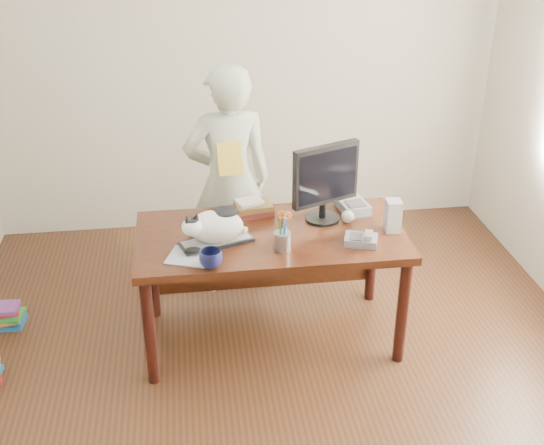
{
  "coord_description": "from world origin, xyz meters",
  "views": [
    {
      "loc": [
        -0.47,
        -2.94,
        2.68
      ],
      "look_at": [
        0.0,
        0.55,
        0.85
      ],
      "focal_mm": 45.0,
      "sensor_mm": 36.0,
      "label": 1
    }
  ],
  "objects_px": {
    "monitor": "(325,179)",
    "mouse": "(193,251)",
    "desk": "(269,249)",
    "phone": "(362,239)",
    "pen_cup": "(283,239)",
    "keyboard": "(216,242)",
    "book_stack": "(252,208)",
    "baseball": "(348,217)",
    "person": "(229,182)",
    "book_pile_b": "(5,316)",
    "coffee_mug": "(211,259)",
    "calculator": "(353,206)",
    "cat": "(214,226)",
    "speaker": "(393,216)"
  },
  "relations": [
    {
      "from": "coffee_mug",
      "to": "calculator",
      "type": "xyz_separation_m",
      "value": [
        0.93,
        0.57,
        -0.02
      ]
    },
    {
      "from": "person",
      "to": "book_pile_b",
      "type": "bearing_deg",
      "value": 3.92
    },
    {
      "from": "coffee_mug",
      "to": "person",
      "type": "xyz_separation_m",
      "value": [
        0.17,
        0.98,
        0.01
      ]
    },
    {
      "from": "person",
      "to": "calculator",
      "type": "bearing_deg",
      "value": 144.51
    },
    {
      "from": "desk",
      "to": "person",
      "type": "distance_m",
      "value": 0.64
    },
    {
      "from": "desk",
      "to": "monitor",
      "type": "distance_m",
      "value": 0.55
    },
    {
      "from": "calculator",
      "to": "book_pile_b",
      "type": "bearing_deg",
      "value": 168.04
    },
    {
      "from": "calculator",
      "to": "person",
      "type": "xyz_separation_m",
      "value": [
        -0.76,
        0.41,
        0.03
      ]
    },
    {
      "from": "monitor",
      "to": "book_pile_b",
      "type": "bearing_deg",
      "value": 151.87
    },
    {
      "from": "book_pile_b",
      "to": "coffee_mug",
      "type": "bearing_deg",
      "value": -26.98
    },
    {
      "from": "phone",
      "to": "keyboard",
      "type": "bearing_deg",
      "value": -169.72
    },
    {
      "from": "coffee_mug",
      "to": "book_stack",
      "type": "distance_m",
      "value": 0.68
    },
    {
      "from": "coffee_mug",
      "to": "person",
      "type": "height_order",
      "value": "person"
    },
    {
      "from": "desk",
      "to": "phone",
      "type": "xyz_separation_m",
      "value": [
        0.5,
        -0.27,
        0.18
      ]
    },
    {
      "from": "desk",
      "to": "phone",
      "type": "relative_size",
      "value": 7.34
    },
    {
      "from": "pen_cup",
      "to": "book_stack",
      "type": "bearing_deg",
      "value": 104.58
    },
    {
      "from": "speaker",
      "to": "baseball",
      "type": "distance_m",
      "value": 0.28
    },
    {
      "from": "phone",
      "to": "book_pile_b",
      "type": "distance_m",
      "value": 2.4
    },
    {
      "from": "pen_cup",
      "to": "book_stack",
      "type": "height_order",
      "value": "pen_cup"
    },
    {
      "from": "coffee_mug",
      "to": "speaker",
      "type": "height_order",
      "value": "speaker"
    },
    {
      "from": "person",
      "to": "book_pile_b",
      "type": "relative_size",
      "value": 6.29
    },
    {
      "from": "pen_cup",
      "to": "speaker",
      "type": "xyz_separation_m",
      "value": [
        0.68,
        0.14,
        0.03
      ]
    },
    {
      "from": "book_pile_b",
      "to": "mouse",
      "type": "bearing_deg",
      "value": -23.33
    },
    {
      "from": "cat",
      "to": "speaker",
      "type": "xyz_separation_m",
      "value": [
        1.07,
        0.03,
        -0.02
      ]
    },
    {
      "from": "pen_cup",
      "to": "keyboard",
      "type": "bearing_deg",
      "value": 162.16
    },
    {
      "from": "coffee_mug",
      "to": "book_stack",
      "type": "xyz_separation_m",
      "value": [
        0.29,
        0.61,
        -0.01
      ]
    },
    {
      "from": "phone",
      "to": "person",
      "type": "bearing_deg",
      "value": 148.16
    },
    {
      "from": "book_stack",
      "to": "person",
      "type": "bearing_deg",
      "value": 96.63
    },
    {
      "from": "cat",
      "to": "monitor",
      "type": "height_order",
      "value": "monitor"
    },
    {
      "from": "monitor",
      "to": "mouse",
      "type": "relative_size",
      "value": 4.01
    },
    {
      "from": "book_stack",
      "to": "baseball",
      "type": "bearing_deg",
      "value": -30.51
    },
    {
      "from": "desk",
      "to": "cat",
      "type": "relative_size",
      "value": 4.01
    },
    {
      "from": "mouse",
      "to": "baseball",
      "type": "distance_m",
      "value": 0.99
    },
    {
      "from": "baseball",
      "to": "book_pile_b",
      "type": "height_order",
      "value": "baseball"
    },
    {
      "from": "monitor",
      "to": "coffee_mug",
      "type": "height_order",
      "value": "monitor"
    },
    {
      "from": "person",
      "to": "book_pile_b",
      "type": "xyz_separation_m",
      "value": [
        -1.52,
        -0.3,
        -0.74
      ]
    },
    {
      "from": "mouse",
      "to": "coffee_mug",
      "type": "distance_m",
      "value": 0.17
    },
    {
      "from": "cat",
      "to": "speaker",
      "type": "distance_m",
      "value": 1.07
    },
    {
      "from": "cat",
      "to": "monitor",
      "type": "distance_m",
      "value": 0.73
    },
    {
      "from": "desk",
      "to": "pen_cup",
      "type": "distance_m",
      "value": 0.35
    },
    {
      "from": "pen_cup",
      "to": "mouse",
      "type": "height_order",
      "value": "pen_cup"
    },
    {
      "from": "mouse",
      "to": "baseball",
      "type": "bearing_deg",
      "value": 35.16
    },
    {
      "from": "book_stack",
      "to": "calculator",
      "type": "distance_m",
      "value": 0.64
    },
    {
      "from": "monitor",
      "to": "book_stack",
      "type": "distance_m",
      "value": 0.52
    },
    {
      "from": "keyboard",
      "to": "book_pile_b",
      "type": "height_order",
      "value": "keyboard"
    },
    {
      "from": "book_pile_b",
      "to": "speaker",
      "type": "bearing_deg",
      "value": -9.4
    },
    {
      "from": "keyboard",
      "to": "cat",
      "type": "distance_m",
      "value": 0.11
    },
    {
      "from": "cat",
      "to": "mouse",
      "type": "bearing_deg",
      "value": -158.44
    },
    {
      "from": "baseball",
      "to": "book_stack",
      "type": "xyz_separation_m",
      "value": [
        -0.57,
        0.2,
        0.0
      ]
    },
    {
      "from": "coffee_mug",
      "to": "monitor",
      "type": "bearing_deg",
      "value": 32.51
    }
  ]
}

